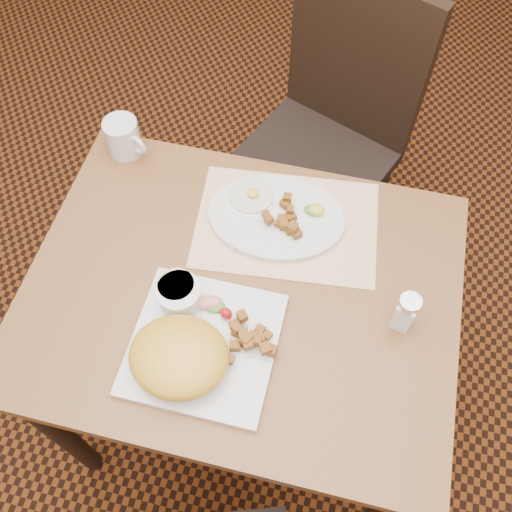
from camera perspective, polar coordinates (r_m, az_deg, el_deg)
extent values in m
plane|color=black|center=(1.89, -0.99, -13.96)|extent=(8.00, 8.00, 0.00)
cube|color=brown|center=(1.20, -1.50, -3.71)|extent=(0.90, 0.70, 0.03)
cylinder|color=black|center=(1.57, -19.06, -16.32)|extent=(0.05, 0.05, 0.71)
cylinder|color=black|center=(1.76, -11.49, 1.95)|extent=(0.05, 0.05, 0.71)
cylinder|color=black|center=(1.68, 14.76, -3.46)|extent=(0.05, 0.05, 0.71)
cube|color=black|center=(1.77, 5.46, 8.96)|extent=(0.55, 0.55, 0.05)
cylinder|color=black|center=(2.02, 12.00, 5.34)|extent=(0.04, 0.04, 0.42)
cylinder|color=black|center=(1.83, 6.48, -1.93)|extent=(0.04, 0.04, 0.42)
cylinder|color=black|center=(2.11, 3.49, 10.07)|extent=(0.04, 0.04, 0.42)
cylinder|color=black|center=(1.93, -2.52, 3.55)|extent=(0.04, 0.04, 0.42)
cube|color=black|center=(1.71, 10.10, 18.88)|extent=(0.40, 0.20, 0.50)
cube|color=white|center=(1.27, 3.08, 3.16)|extent=(0.43, 0.32, 0.00)
cube|color=silver|center=(1.13, -5.24, -8.78)|extent=(0.28, 0.28, 0.02)
ellipsoid|color=gold|center=(1.08, -7.72, -9.92)|extent=(0.19, 0.17, 0.07)
ellipsoid|color=gold|center=(1.09, -6.64, -11.60)|extent=(0.08, 0.07, 0.03)
ellipsoid|color=gold|center=(1.13, -10.05, -8.20)|extent=(0.08, 0.07, 0.03)
cylinder|color=silver|center=(1.15, -7.67, -3.89)|extent=(0.09, 0.09, 0.05)
cylinder|color=beige|center=(1.13, -8.03, -2.83)|extent=(0.07, 0.07, 0.01)
ellipsoid|color=#387223|center=(1.15, -4.10, -5.05)|extent=(0.05, 0.04, 0.01)
ellipsoid|color=red|center=(1.13, -3.01, -5.75)|extent=(0.03, 0.03, 0.03)
ellipsoid|color=#F28C72|center=(1.15, -4.90, -4.64)|extent=(0.07, 0.05, 0.02)
cylinder|color=white|center=(1.29, -0.50, 6.09)|extent=(0.10, 0.10, 0.01)
ellipsoid|color=yellow|center=(1.28, -0.31, 6.34)|extent=(0.03, 0.03, 0.01)
ellipsoid|color=#387223|center=(1.27, 5.70, 4.59)|extent=(0.04, 0.03, 0.01)
ellipsoid|color=yellow|center=(1.27, 6.06, 4.64)|extent=(0.04, 0.04, 0.02)
cube|color=white|center=(1.15, 14.59, -5.67)|extent=(0.05, 0.05, 0.08)
cylinder|color=silver|center=(1.11, 15.15, -4.57)|extent=(0.05, 0.05, 0.02)
cylinder|color=silver|center=(1.41, -13.15, 11.51)|extent=(0.08, 0.08, 0.09)
torus|color=silver|center=(1.38, -11.81, 10.82)|extent=(0.05, 0.03, 0.05)
cube|color=#8F5417|center=(1.11, 0.33, -8.28)|extent=(0.03, 0.03, 0.02)
cube|color=#8F5417|center=(1.09, -2.59, -10.24)|extent=(0.02, 0.02, 0.01)
cube|color=#8F5417|center=(1.11, -1.15, -8.31)|extent=(0.02, 0.02, 0.02)
cube|color=#8F5417|center=(1.12, -0.23, -8.25)|extent=(0.02, 0.02, 0.01)
cube|color=#8F5417|center=(1.10, -1.26, -7.74)|extent=(0.02, 0.02, 0.02)
cube|color=#8F5417|center=(1.11, -1.35, -8.53)|extent=(0.02, 0.02, 0.02)
cube|color=#8F5417|center=(1.10, -0.97, -8.26)|extent=(0.03, 0.03, 0.02)
cube|color=#8F5417|center=(1.12, -1.95, -7.63)|extent=(0.02, 0.02, 0.01)
cube|color=#8F5417|center=(1.11, -1.04, -8.63)|extent=(0.02, 0.02, 0.01)
cube|color=#8F5417|center=(1.11, -0.91, -8.85)|extent=(0.02, 0.02, 0.02)
cube|color=#8F5417|center=(1.12, 0.41, -7.36)|extent=(0.02, 0.02, 0.02)
cube|color=#8F5417|center=(1.10, 0.07, -8.40)|extent=(0.02, 0.02, 0.02)
cube|color=#8F5417|center=(1.10, -1.17, -8.30)|extent=(0.02, 0.02, 0.02)
cube|color=#8F5417|center=(1.11, -2.01, -7.19)|extent=(0.02, 0.02, 0.02)
cube|color=#8F5417|center=(1.11, 0.05, -8.25)|extent=(0.03, 0.03, 0.02)
cube|color=#8F5417|center=(1.09, -0.84, -8.76)|extent=(0.03, 0.03, 0.02)
cube|color=#8F5417|center=(1.10, -0.84, -8.59)|extent=(0.02, 0.02, 0.01)
cube|color=#8F5417|center=(1.13, -2.11, -6.93)|extent=(0.03, 0.03, 0.02)
cube|color=#8F5417|center=(1.12, 1.14, -7.94)|extent=(0.02, 0.02, 0.01)
cube|color=#8F5417|center=(1.12, -1.39, -6.02)|extent=(0.03, 0.03, 0.02)
cube|color=#8F5417|center=(1.10, -0.30, -7.97)|extent=(0.02, 0.02, 0.01)
cube|color=#8F5417|center=(1.11, -2.13, -8.96)|extent=(0.02, 0.02, 0.02)
cube|color=#8F5417|center=(1.09, 0.94, -9.20)|extent=(0.03, 0.03, 0.02)
cube|color=#8F5417|center=(1.10, 1.59, -9.43)|extent=(0.02, 0.02, 0.02)
cube|color=#8F5417|center=(1.25, 2.60, 3.62)|extent=(0.02, 0.02, 0.02)
cube|color=#8F5417|center=(1.27, 2.95, 5.24)|extent=(0.03, 0.03, 0.02)
cube|color=#8F5417|center=(1.25, 1.28, 3.63)|extent=(0.02, 0.02, 0.01)
cube|color=#8F5417|center=(1.26, 3.15, 5.85)|extent=(0.02, 0.02, 0.02)
cube|color=#8F5417|center=(1.23, 4.05, 2.30)|extent=(0.03, 0.03, 0.02)
cube|color=#8F5417|center=(1.24, 2.82, 3.14)|extent=(0.02, 0.02, 0.02)
cube|color=#8F5417|center=(1.24, 3.45, 4.60)|extent=(0.02, 0.02, 0.02)
cube|color=#8F5417|center=(1.25, 3.52, 3.91)|extent=(0.03, 0.03, 0.02)
cube|color=#8F5417|center=(1.25, 2.62, 3.61)|extent=(0.02, 0.02, 0.02)
cube|color=#8F5417|center=(1.26, 3.33, 4.05)|extent=(0.02, 0.02, 0.01)
cube|color=#8F5417|center=(1.23, 1.32, 3.66)|extent=(0.02, 0.02, 0.01)
cube|color=#8F5417|center=(1.25, 3.58, 3.54)|extent=(0.02, 0.02, 0.01)
cube|color=#8F5417|center=(1.22, 3.74, 2.86)|extent=(0.02, 0.02, 0.02)
cube|color=#8F5417|center=(1.24, 2.38, 3.25)|extent=(0.02, 0.02, 0.01)
cube|color=#8F5417|center=(1.23, 3.34, 2.46)|extent=(0.02, 0.02, 0.01)
cube|color=#8F5417|center=(1.24, 1.00, 4.16)|extent=(0.02, 0.02, 0.01)
cube|color=#8F5417|center=(1.24, 3.23, 2.90)|extent=(0.02, 0.02, 0.02)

